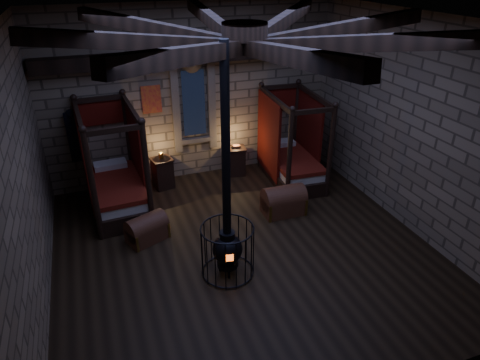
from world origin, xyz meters
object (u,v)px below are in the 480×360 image
object	(u,v)px
trunk_right	(284,201)
bed_left	(116,184)
bed_right	(290,159)
trunk_left	(147,229)
stove	(227,245)

from	to	relation	value
trunk_right	bed_left	bearing A→B (deg)	157.02
bed_right	trunk_left	size ratio (longest dim) A/B	2.44
trunk_left	bed_left	bearing A→B (deg)	82.47
bed_right	trunk_left	bearing A→B (deg)	-155.57
bed_right	stove	size ratio (longest dim) A/B	0.54
bed_left	bed_right	size ratio (longest dim) A/B	1.05
trunk_right	stove	size ratio (longest dim) A/B	0.23
bed_right	stove	world-z (taller)	stove
bed_right	trunk_right	size ratio (longest dim) A/B	2.39
trunk_left	trunk_right	size ratio (longest dim) A/B	0.98
bed_left	bed_right	world-z (taller)	bed_left
bed_left	stove	distance (m)	3.41
bed_right	trunk_right	xyz separation A→B (m)	(-0.86, -1.45, -0.25)
bed_left	trunk_right	world-z (taller)	bed_left
bed_right	trunk_left	xyz separation A→B (m)	(-3.84, -1.44, -0.29)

